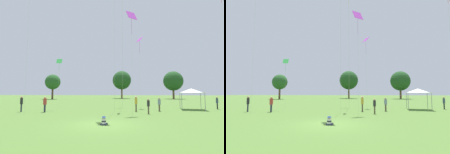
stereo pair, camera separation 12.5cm
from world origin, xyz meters
The scene contains 15 objects.
ground_plane centered at (0.00, 0.00, 0.00)m, with size 300.00×300.00×0.00m, color #4C702D.
seated_toddler centered at (0.08, -0.26, 0.25)m, with size 0.45×0.53×0.60m.
person_standing_0 centered at (3.65, 6.58, 0.96)m, with size 0.32×0.32×1.59m.
person_standing_1 centered at (13.24, 12.91, 1.02)m, with size 0.39×0.39×1.67m.
person_standing_2 centered at (-7.96, 6.62, 1.05)m, with size 0.40×0.40×1.77m.
person_standing_3 centered at (-10.81, 6.56, 1.12)m, with size 0.33×0.33×1.83m.
person_standing_4 centered at (2.38, 8.70, 1.11)m, with size 0.37×0.37×1.81m.
person_standing_5 centered at (5.16, 9.43, 0.96)m, with size 0.39×0.39×1.62m.
canopy_tent centered at (9.75, 12.21, 2.44)m, with size 3.44×3.44×2.77m.
kite_5 centered at (-7.98, 10.19, 6.30)m, with size 0.79×0.50×6.86m.
kite_8 centered at (3.09, 15.06, 10.28)m, with size 1.13×1.22×11.00m.
kite_9 centered at (1.96, 7.56, 11.02)m, with size 1.35×1.25×11.84m.
distant_tree_0 centered at (-25.74, 44.80, 5.91)m, with size 5.20×5.20×8.55m.
distant_tree_1 centered at (-2.69, 56.91, 7.18)m, with size 7.38×7.38×10.89m.
distant_tree_2 centered at (16.39, 53.80, 6.51)m, with size 7.11×7.11×10.09m.
Camera 2 is at (2.31, -12.33, 2.20)m, focal length 28.00 mm.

